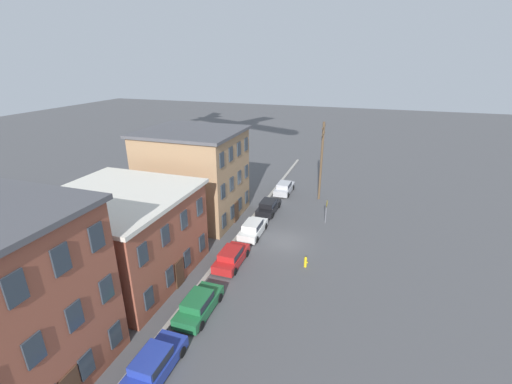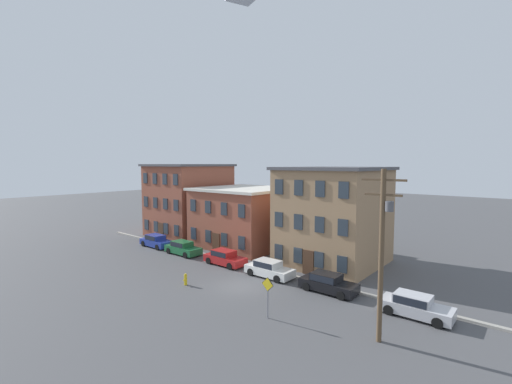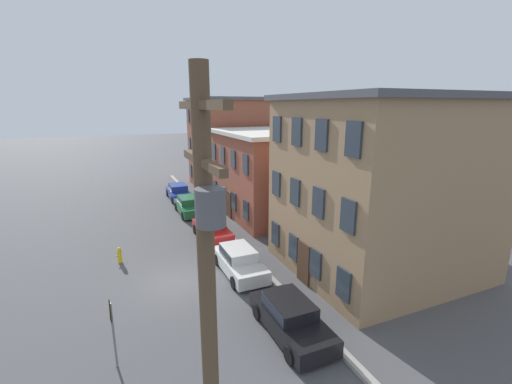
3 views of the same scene
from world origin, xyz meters
name	(u,v)px [view 1 (image 1 of 3)]	position (x,y,z in m)	size (l,w,h in m)	color
ground_plane	(284,241)	(0.00, 0.00, 0.00)	(200.00, 200.00, 0.00)	#4C4C4F
kerb_strip	(240,233)	(0.00, 4.50, 0.08)	(56.00, 0.36, 0.16)	#9E998E
apartment_midblock	(121,235)	(-9.18, 10.92, 3.52)	(10.73, 10.36, 7.01)	brown
apartment_far	(194,174)	(2.67, 10.74, 4.81)	(9.17, 9.99, 9.58)	#9E7A56
car_blue	(153,363)	(-16.69, 3.24, 0.75)	(4.40, 1.92, 1.43)	#233899
car_green	(199,304)	(-11.51, 3.15, 0.75)	(4.40, 1.92, 1.43)	#1E6638
car_red	(231,256)	(-5.22, 3.32, 0.75)	(4.40, 1.92, 1.43)	#B21E1E
car_white	(253,228)	(0.31, 3.27, 0.75)	(4.40, 1.92, 1.43)	silver
car_black	(268,206)	(5.99, 3.34, 0.75)	(4.40, 1.92, 1.43)	black
car_silver	(284,187)	(12.38, 3.09, 0.75)	(4.40, 1.92, 1.43)	#B7B7BC
caution_sign	(326,208)	(5.22, -3.24, 1.79)	(0.92, 0.08, 2.69)	slate
utility_pole	(322,157)	(11.79, -1.53, 5.39)	(2.40, 0.44, 9.61)	brown
fire_hydrant	(305,262)	(-3.64, -2.76, 0.48)	(0.24, 0.34, 0.96)	yellow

